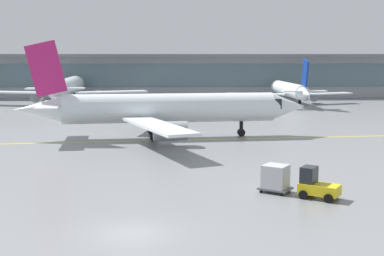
{
  "coord_description": "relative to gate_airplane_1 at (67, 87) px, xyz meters",
  "views": [
    {
      "loc": [
        2.47,
        -27.98,
        9.57
      ],
      "look_at": [
        3.73,
        19.62,
        3.0
      ],
      "focal_mm": 50.19,
      "sensor_mm": 36.0,
      "label": 1
    }
  ],
  "objects": [
    {
      "name": "cargo_dolly_lead",
      "position": [
        27.9,
        -66.6,
        -2.22
      ],
      "size": [
        2.63,
        2.49,
        1.94
      ],
      "rotation": [
        0.0,
        0.0,
        -0.58
      ],
      "color": "#595B60",
      "rests_on": "ground_plane"
    },
    {
      "name": "terminal_concourse",
      "position": [
        18.65,
        19.19,
        1.64
      ],
      "size": [
        204.91,
        11.0,
        9.6
      ],
      "color": "#9EA3A8",
      "rests_on": "ground_plane"
    },
    {
      "name": "ground_plane",
      "position": [
        18.65,
        -74.93,
        -3.28
      ],
      "size": [
        400.0,
        400.0,
        0.0
      ],
      "primitive_type": "plane",
      "color": "gray"
    },
    {
      "name": "gate_airplane_2",
      "position": [
        42.75,
        0.75,
        -0.62
      ],
      "size": [
        24.88,
        26.77,
        8.87
      ],
      "rotation": [
        0.0,
        0.0,
        1.62
      ],
      "color": "white",
      "rests_on": "ground_plane"
    },
    {
      "name": "baggage_tug",
      "position": [
        30.35,
        -68.21,
        -2.38
      ],
      "size": [
        2.94,
        2.62,
        2.1
      ],
      "rotation": [
        0.0,
        0.0,
        -0.58
      ],
      "color": "yellow",
      "rests_on": "ground_plane"
    },
    {
      "name": "taxiway_centreline_stripe",
      "position": [
        20.16,
        -43.66,
        -3.27
      ],
      "size": [
        109.4,
        12.23,
        0.01
      ],
      "primitive_type": "cube",
      "rotation": [
        0.0,
        0.0,
        0.11
      ],
      "color": "yellow",
      "rests_on": "ground_plane"
    },
    {
      "name": "taxiing_regional_jet",
      "position": [
        19.73,
        -41.71,
        0.06
      ],
      "size": [
        33.61,
        31.07,
        11.13
      ],
      "rotation": [
        0.0,
        0.0,
        0.11
      ],
      "color": "white",
      "rests_on": "ground_plane"
    },
    {
      "name": "gate_airplane_1",
      "position": [
        0.0,
        0.0,
        0.0
      ],
      "size": [
        30.64,
        32.96,
        10.92
      ],
      "rotation": [
        0.0,
        0.0,
        1.62
      ],
      "color": "white",
      "rests_on": "ground_plane"
    }
  ]
}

